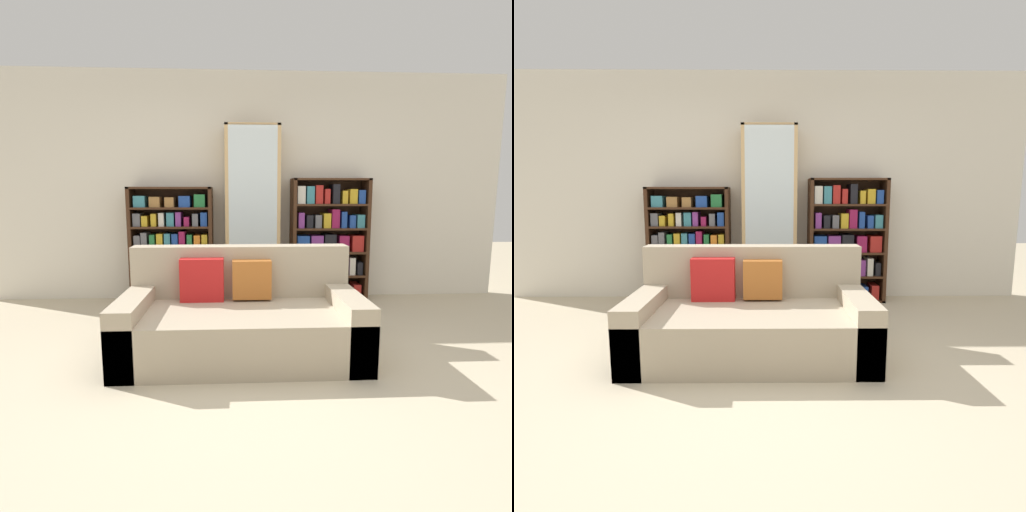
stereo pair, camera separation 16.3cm
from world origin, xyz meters
TOP-DOWN VIEW (x-y plane):
  - ground_plane at (0.00, 0.00)m, footprint 16.00×16.00m
  - wall_back at (0.00, 2.43)m, footprint 6.29×0.06m
  - couch at (-0.09, 0.61)m, footprint 1.85×0.99m
  - bookshelf_left at (-0.88, 2.22)m, footprint 0.95×0.32m
  - display_cabinet at (0.07, 2.21)m, footprint 0.63×0.36m
  - bookshelf_right at (0.98, 2.22)m, footprint 0.91×0.32m
  - wine_bottle at (0.37, 1.63)m, footprint 0.07×0.07m

SIDE VIEW (x-z plane):
  - ground_plane at x=0.00m, z-range 0.00..0.00m
  - wine_bottle at x=0.37m, z-range -0.03..0.33m
  - couch at x=-0.09m, z-range -0.14..0.69m
  - bookshelf_left at x=-0.88m, z-range -0.03..1.32m
  - bookshelf_right at x=0.98m, z-range -0.02..1.43m
  - display_cabinet at x=0.07m, z-range -0.01..2.04m
  - wall_back at x=0.00m, z-range 0.00..2.70m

